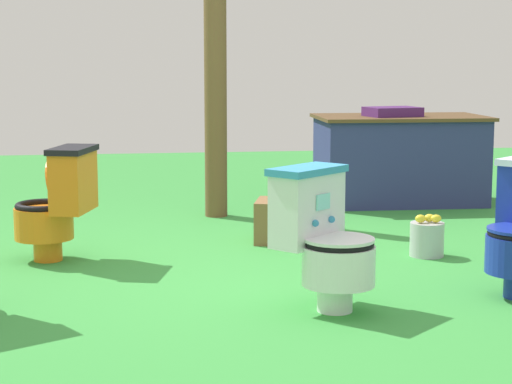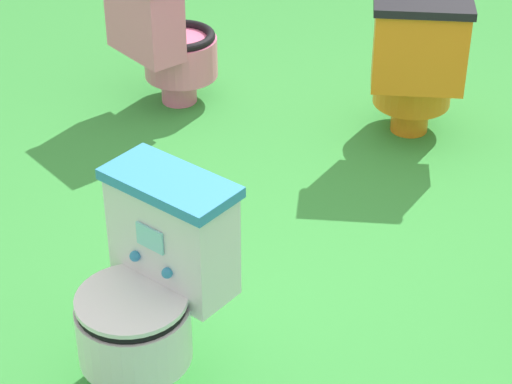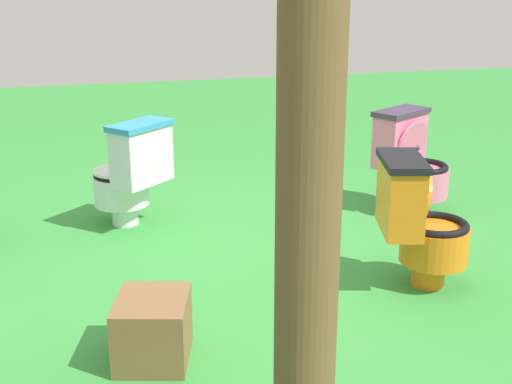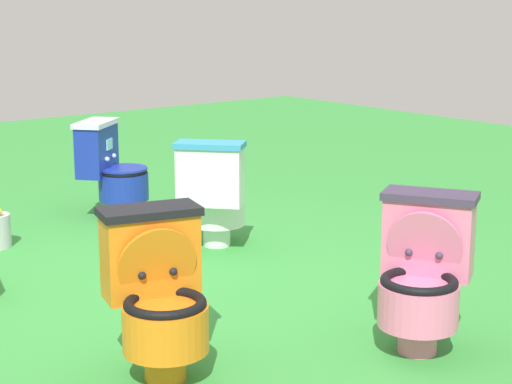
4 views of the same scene
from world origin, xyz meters
TOP-DOWN VIEW (x-y plane):
  - ground at (0.00, 0.00)m, footprint 14.00×14.00m
  - toilet_pink at (-1.47, -0.54)m, footprint 0.59×0.63m
  - toilet_orange at (-0.95, 0.58)m, footprint 0.58×0.52m
  - toilet_white at (0.47, -0.75)m, footprint 0.63×0.63m
  - wooden_post at (0.20, 2.06)m, footprint 0.18×0.18m
  - small_crate at (0.53, 0.97)m, footprint 0.40×0.43m

SIDE VIEW (x-z plane):
  - ground at x=0.00m, z-range 0.00..0.00m
  - small_crate at x=0.53m, z-range 0.00..0.29m
  - toilet_white at x=0.47m, z-range 0.01..0.73m
  - toilet_pink at x=-1.47m, z-range 0.01..0.74m
  - toilet_orange at x=-0.95m, z-range 0.01..0.74m
  - wooden_post at x=0.20m, z-range 0.00..2.02m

